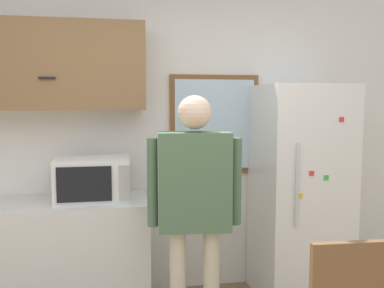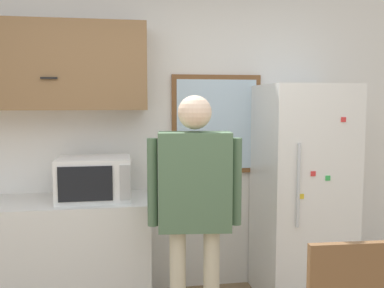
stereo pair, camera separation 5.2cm
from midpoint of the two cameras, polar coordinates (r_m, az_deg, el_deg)
back_wall at (r=3.66m, az=-7.11°, el=1.11°), size 6.00×0.06×2.70m
counter at (r=3.62m, az=-24.66°, el=-14.08°), size 2.21×0.60×0.89m
microwave at (r=3.35m, az=-13.54°, el=-4.55°), size 0.55×0.42×0.32m
person at (r=2.86m, az=-0.17°, el=-6.63°), size 0.62×0.28×1.68m
refrigerator at (r=3.66m, az=13.74°, el=-6.35°), size 0.68×0.72×1.77m
window at (r=3.70m, az=2.59°, el=2.63°), size 0.77×0.05×0.85m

